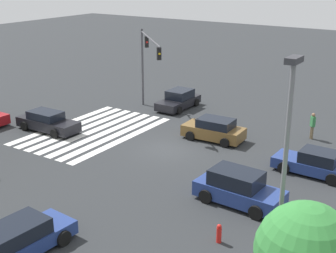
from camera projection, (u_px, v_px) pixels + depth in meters
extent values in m
plane|color=#2B2D30|center=(168.00, 149.00, 30.05)|extent=(132.08, 132.08, 0.00)
cube|color=silver|center=(64.00, 124.00, 34.86)|extent=(10.54, 0.60, 0.01)
cube|color=silver|center=(74.00, 126.00, 34.37)|extent=(10.54, 0.60, 0.01)
cube|color=silver|center=(83.00, 129.00, 33.88)|extent=(10.54, 0.60, 0.01)
cube|color=silver|center=(93.00, 131.00, 33.38)|extent=(10.54, 0.60, 0.01)
cube|color=silver|center=(103.00, 133.00, 32.89)|extent=(10.54, 0.60, 0.01)
cube|color=silver|center=(114.00, 136.00, 32.40)|extent=(10.54, 0.60, 0.01)
cube|color=silver|center=(124.00, 139.00, 31.90)|extent=(10.54, 0.60, 0.01)
cylinder|color=#47474C|center=(142.00, 68.00, 38.70)|extent=(0.18, 0.18, 6.39)
cylinder|color=#47474C|center=(150.00, 39.00, 34.08)|extent=(5.67, 5.67, 0.12)
cube|color=black|center=(147.00, 42.00, 35.70)|extent=(0.40, 0.40, 0.84)
sphere|color=red|center=(147.00, 42.00, 35.55)|extent=(0.16, 0.16, 0.16)
cube|color=black|center=(159.00, 54.00, 30.94)|extent=(0.40, 0.40, 0.84)
sphere|color=gold|center=(159.00, 54.00, 30.80)|extent=(0.16, 0.16, 0.16)
cube|color=brown|center=(213.00, 132.00, 31.57)|extent=(1.97, 4.18, 0.76)
cube|color=black|center=(216.00, 123.00, 31.27)|extent=(1.71, 2.38, 0.57)
cylinder|color=black|center=(190.00, 136.00, 31.52)|extent=(0.25, 0.64, 0.64)
cylinder|color=black|center=(203.00, 128.00, 33.01)|extent=(0.25, 0.64, 0.64)
cylinder|color=black|center=(225.00, 143.00, 30.28)|extent=(0.25, 0.64, 0.64)
cylinder|color=black|center=(236.00, 134.00, 31.77)|extent=(0.25, 0.64, 0.64)
cube|color=navy|center=(313.00, 166.00, 26.36)|extent=(1.82, 4.43, 0.61)
cube|color=black|center=(319.00, 157.00, 25.99)|extent=(1.59, 2.04, 0.66)
cylinder|color=black|center=(284.00, 168.00, 26.45)|extent=(0.24, 0.68, 0.68)
cylinder|color=black|center=(295.00, 158.00, 27.82)|extent=(0.24, 0.68, 0.68)
cylinder|color=black|center=(332.00, 180.00, 24.99)|extent=(0.24, 0.68, 0.68)
cube|color=black|center=(178.00, 102.00, 38.59)|extent=(4.37, 1.85, 0.63)
cube|color=black|center=(180.00, 94.00, 38.57)|extent=(2.09, 1.67, 0.71)
cylinder|color=black|center=(179.00, 110.00, 37.08)|extent=(0.62, 0.22, 0.61)
cylinder|color=black|center=(160.00, 107.00, 38.07)|extent=(0.62, 0.22, 0.61)
cylinder|color=black|center=(196.00, 103.00, 39.22)|extent=(0.62, 0.22, 0.61)
cylinder|color=black|center=(177.00, 99.00, 40.21)|extent=(0.62, 0.22, 0.61)
cylinder|color=black|center=(4.00, 119.00, 34.85)|extent=(0.22, 0.67, 0.67)
cube|color=black|center=(48.00, 124.00, 33.25)|extent=(1.76, 4.85, 0.68)
cube|color=black|center=(46.00, 115.00, 33.15)|extent=(1.56, 2.40, 0.56)
cylinder|color=black|center=(72.00, 127.00, 33.25)|extent=(0.23, 0.66, 0.66)
cylinder|color=black|center=(55.00, 134.00, 31.86)|extent=(0.23, 0.66, 0.66)
cylinder|color=black|center=(43.00, 120.00, 34.77)|extent=(0.23, 0.66, 0.66)
cylinder|color=black|center=(25.00, 126.00, 33.39)|extent=(0.23, 0.66, 0.66)
cube|color=navy|center=(22.00, 242.00, 19.07)|extent=(4.56, 2.12, 0.60)
cube|color=black|center=(14.00, 232.00, 18.64)|extent=(2.75, 1.81, 0.65)
cylinder|color=black|center=(36.00, 224.00, 20.68)|extent=(0.70, 0.27, 0.68)
cylinder|color=black|center=(64.00, 238.00, 19.62)|extent=(0.70, 0.27, 0.68)
cube|color=navy|center=(239.00, 193.00, 23.02)|extent=(2.03, 4.47, 0.76)
cube|color=black|center=(236.00, 178.00, 22.88)|extent=(1.75, 2.54, 0.75)
cylinder|color=black|center=(273.00, 197.00, 23.04)|extent=(0.25, 0.72, 0.71)
cylinder|color=black|center=(256.00, 213.00, 21.62)|extent=(0.25, 0.72, 0.71)
cylinder|color=black|center=(224.00, 183.00, 24.56)|extent=(0.25, 0.72, 0.71)
cylinder|color=black|center=(206.00, 197.00, 23.14)|extent=(0.25, 0.72, 0.71)
cylinder|color=brown|center=(312.00, 133.00, 31.67)|extent=(0.14, 0.14, 0.89)
cylinder|color=brown|center=(311.00, 132.00, 31.82)|extent=(0.14, 0.14, 0.89)
cube|color=#337A42|center=(313.00, 122.00, 31.49)|extent=(0.41, 0.41, 0.70)
sphere|color=#8C6647|center=(314.00, 115.00, 31.33)|extent=(0.24, 0.24, 0.24)
cylinder|color=slate|center=(283.00, 187.00, 15.58)|extent=(0.16, 0.16, 8.37)
cube|color=#333338|center=(294.00, 60.00, 14.18)|extent=(0.80, 0.36, 0.20)
sphere|color=#337F38|center=(306.00, 253.00, 13.76)|extent=(3.08, 3.08, 3.08)
cylinder|color=red|center=(219.00, 235.00, 19.84)|extent=(0.22, 0.22, 0.70)
sphere|color=red|center=(219.00, 226.00, 19.71)|extent=(0.20, 0.20, 0.20)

